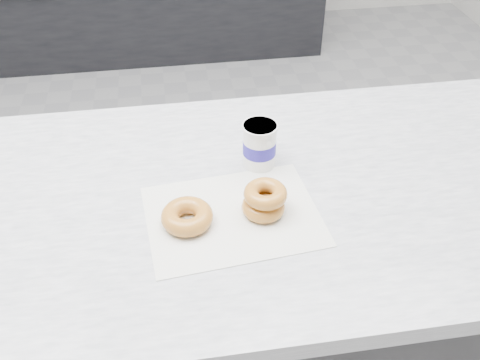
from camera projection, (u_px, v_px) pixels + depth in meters
The scene contains 6 objects.
ground at pixel (146, 274), 2.12m from camera, with size 5.00×5.00×0.00m, color gray.
counter at pixel (130, 335), 1.37m from camera, with size 3.06×0.76×0.90m.
wax_paper at pixel (233, 216), 1.07m from camera, with size 0.34×0.26×0.00m, color silver.
donut_single at pixel (187, 216), 1.04m from camera, with size 0.10×0.10×0.04m, color #B97133.
donut_stack at pixel (264, 200), 1.05m from camera, with size 0.10×0.10×0.06m.
coffee_cup at pixel (259, 145), 1.17m from camera, with size 0.09×0.09×0.10m.
Camera 1 is at (0.16, -1.44, 1.63)m, focal length 40.00 mm.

